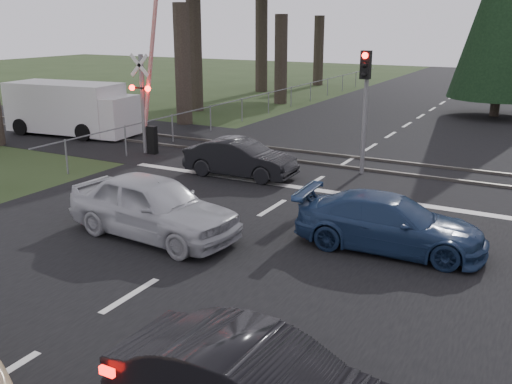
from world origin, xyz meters
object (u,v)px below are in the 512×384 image
Objects in this scene: silver_car at (153,206)px; blue_sedan at (390,223)px; crossing_signal at (147,101)px; dark_car_far at (240,158)px; white_van at (74,109)px; traffic_signal_center at (365,91)px.

silver_car is 5.54m from blue_sedan.
dark_car_far is at bearing -14.95° from crossing_signal.
crossing_signal is 9.19m from silver_car.
blue_sedan is at bearing -28.33° from white_van.
traffic_signal_center is at bearing -12.66° from silver_car.
silver_car is at bearing -107.72° from traffic_signal_center.
dark_car_far is (-6.12, 3.88, -0.00)m from blue_sedan.
silver_car is at bearing 106.97° from blue_sedan.
crossing_signal reaches higher than dark_car_far.
dark_car_far is at bearing -147.79° from traffic_signal_center.
white_van is (-11.19, 8.55, 0.42)m from silver_car.
crossing_signal is at bearing -21.50° from white_van.
crossing_signal is at bearing 73.09° from dark_car_far.
blue_sedan is (5.21, 1.90, -0.14)m from silver_car.
white_van is at bearing 72.93° from dark_car_far.
crossing_signal is 1.13× the size of white_van.
traffic_signal_center reaches higher than blue_sedan.
silver_car is at bearing -43.63° from white_van.
crossing_signal reaches higher than white_van.
white_van is (-16.40, 6.66, 0.56)m from blue_sedan.
crossing_signal is at bearing -173.85° from traffic_signal_center.
traffic_signal_center is 1.09× the size of dark_car_far.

